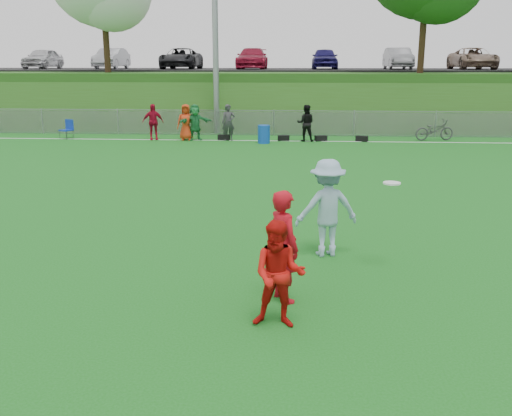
# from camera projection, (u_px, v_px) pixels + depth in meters

# --- Properties ---
(ground) EXTENTS (120.00, 120.00, 0.00)m
(ground) POSITION_uv_depth(u_px,v_px,m) (225.00, 287.00, 9.53)
(ground) COLOR #135B13
(ground) RESTS_ON ground
(sideline_far) EXTENTS (60.00, 0.10, 0.01)m
(sideline_far) POSITION_uv_depth(u_px,v_px,m) (272.00, 141.00, 26.91)
(sideline_far) COLOR white
(sideline_far) RESTS_ON ground
(fence) EXTENTS (58.00, 0.06, 1.30)m
(fence) POSITION_uv_depth(u_px,v_px,m) (274.00, 123.00, 28.68)
(fence) COLOR gray
(fence) RESTS_ON ground
(berm) EXTENTS (120.00, 18.00, 3.00)m
(berm) POSITION_uv_depth(u_px,v_px,m) (280.00, 93.00, 39.09)
(berm) COLOR #285116
(berm) RESTS_ON ground
(parking_lot) EXTENTS (120.00, 12.00, 0.10)m
(parking_lot) POSITION_uv_depth(u_px,v_px,m) (281.00, 70.00, 40.63)
(parking_lot) COLOR black
(parking_lot) RESTS_ON berm
(car_row) EXTENTS (32.04, 5.18, 1.44)m
(car_row) POSITION_uv_depth(u_px,v_px,m) (264.00, 58.00, 39.55)
(car_row) COLOR silver
(car_row) RESTS_ON parking_lot
(spectator_row) EXTENTS (8.21, 1.08, 1.69)m
(spectator_row) POSITION_uv_depth(u_px,v_px,m) (214.00, 122.00, 26.89)
(spectator_row) COLOR #A80B26
(spectator_row) RESTS_ON ground
(gear_bags) EXTENTS (7.11, 0.46, 0.26)m
(gear_bags) POSITION_uv_depth(u_px,v_px,m) (297.00, 138.00, 26.89)
(gear_bags) COLOR black
(gear_bags) RESTS_ON ground
(player_red_left) EXTENTS (0.71, 0.78, 1.78)m
(player_red_left) POSITION_uv_depth(u_px,v_px,m) (284.00, 246.00, 8.82)
(player_red_left) COLOR #AE0C17
(player_red_left) RESTS_ON ground
(player_red_center) EXTENTS (0.80, 0.65, 1.55)m
(player_red_center) POSITION_uv_depth(u_px,v_px,m) (279.00, 275.00, 7.96)
(player_red_center) COLOR red
(player_red_center) RESTS_ON ground
(player_blue) EXTENTS (1.36, 0.99, 1.89)m
(player_blue) POSITION_uv_depth(u_px,v_px,m) (327.00, 208.00, 10.90)
(player_blue) COLOR #8BACC1
(player_blue) RESTS_ON ground
(frisbee) EXTENTS (0.31, 0.31, 0.03)m
(frisbee) POSITION_uv_depth(u_px,v_px,m) (392.00, 183.00, 9.98)
(frisbee) COLOR silver
(frisbee) RESTS_ON ground
(recycling_bin) EXTENTS (0.67, 0.67, 0.83)m
(recycling_bin) POSITION_uv_depth(u_px,v_px,m) (264.00, 134.00, 26.06)
(recycling_bin) COLOR #1042AE
(recycling_bin) RESTS_ON ground
(camp_chair) EXTENTS (0.67, 0.68, 0.91)m
(camp_chair) POSITION_uv_depth(u_px,v_px,m) (67.00, 133.00, 27.65)
(camp_chair) COLOR #0E2C9B
(camp_chair) RESTS_ON ground
(bicycle) EXTENTS (1.96, 1.02, 0.98)m
(bicycle) POSITION_uv_depth(u_px,v_px,m) (434.00, 130.00, 26.95)
(bicycle) COLOR #323134
(bicycle) RESTS_ON ground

